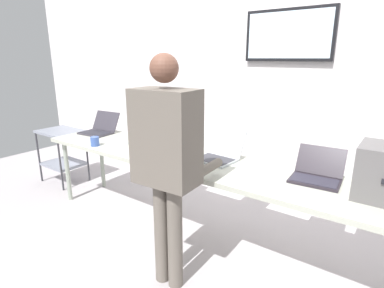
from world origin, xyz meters
The scene contains 11 objects.
ground centered at (0.00, 0.00, -0.02)m, with size 8.00×8.00×0.04m, color #A69FA2.
back_wall centered at (0.01, 1.13, 1.41)m, with size 8.00×0.11×2.80m.
workbench centered at (0.00, 0.00, 0.73)m, with size 3.45×0.70×0.78m.
laptop_station_0 centered at (-1.47, 0.14, 0.83)m, with size 0.41×0.39×0.24m.
laptop_station_1 centered at (-0.63, 0.15, 0.83)m, with size 0.40×0.35×0.23m.
laptop_station_2 centered at (0.23, 0.14, 0.83)m, with size 0.36×0.41×0.26m.
laptop_station_3 centered at (1.06, 0.15, 0.83)m, with size 0.37×0.37×0.22m.
person centered at (0.25, -0.62, 1.02)m, with size 0.45×0.60×1.69m.
coffee_mug centered at (-1.05, -0.25, 0.82)m, with size 0.09×0.09×0.10m.
paper_sheet centered at (-0.05, -0.17, 0.78)m, with size 0.28×0.34×0.00m.
storage_cart centered at (-2.20, 0.05, 0.48)m, with size 0.56×0.44×0.72m.
Camera 1 is at (1.56, -2.13, 1.66)m, focal length 28.63 mm.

